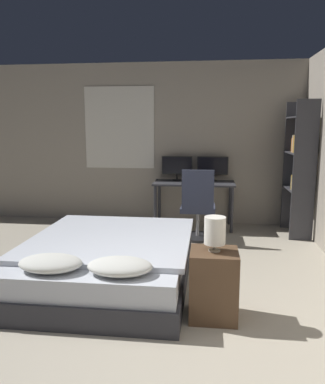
{
  "coord_description": "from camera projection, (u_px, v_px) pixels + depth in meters",
  "views": [
    {
      "loc": [
        0.47,
        -2.35,
        1.63
      ],
      "look_at": [
        -0.14,
        2.7,
        0.75
      ],
      "focal_mm": 35.0,
      "sensor_mm": 36.0,
      "label": 1
    }
  ],
  "objects": [
    {
      "name": "office_chair",
      "position": [
        198.0,
        211.0,
        5.44
      ],
      "size": [
        0.52,
        0.52,
        1.05
      ],
      "color": "black",
      "rests_on": "ground_plane"
    },
    {
      "name": "bedside_lamp",
      "position": [
        215.0,
        231.0,
        3.13
      ],
      "size": [
        0.18,
        0.18,
        0.3
      ],
      "color": "gray",
      "rests_on": "nightstand"
    },
    {
      "name": "keyboard",
      "position": [
        194.0,
        183.0,
        5.87
      ],
      "size": [
        0.38,
        0.13,
        0.02
      ],
      "color": "black",
      "rests_on": "desk"
    },
    {
      "name": "nightstand",
      "position": [
        214.0,
        284.0,
        3.22
      ],
      "size": [
        0.41,
        0.38,
        0.6
      ],
      "color": "brown",
      "rests_on": "ground_plane"
    },
    {
      "name": "desk",
      "position": [
        194.0,
        188.0,
        6.09
      ],
      "size": [
        1.31,
        0.61,
        0.75
      ],
      "color": "#38383D",
      "rests_on": "ground_plane"
    },
    {
      "name": "wall_back",
      "position": [
        179.0,
        144.0,
        6.37
      ],
      "size": [
        12.0,
        0.08,
        2.7
      ],
      "color": "#9E9384",
      "rests_on": "ground_plane"
    },
    {
      "name": "bookshelf",
      "position": [
        300.0,
        163.0,
        5.56
      ],
      "size": [
        0.32,
        0.71,
        2.02
      ],
      "color": "#333338",
      "rests_on": "ground_plane"
    },
    {
      "name": "computer_mouse",
      "position": [
        211.0,
        183.0,
        5.84
      ],
      "size": [
        0.07,
        0.05,
        0.04
      ],
      "color": "black",
      "rests_on": "desk"
    },
    {
      "name": "ground_plane",
      "position": [
        136.0,
        362.0,
        2.64
      ],
      "size": [
        20.0,
        20.0,
        0.0
      ],
      "primitive_type": "plane",
      "color": "#B2A893"
    },
    {
      "name": "bed",
      "position": [
        109.0,
        261.0,
        3.95
      ],
      "size": [
        1.68,
        2.07,
        0.56
      ],
      "color": "#2D2D33",
      "rests_on": "ground_plane"
    },
    {
      "name": "monitor_left",
      "position": [
        177.0,
        166.0,
        6.27
      ],
      "size": [
        0.51,
        0.16,
        0.4
      ],
      "color": "black",
      "rests_on": "desk"
    },
    {
      "name": "monitor_right",
      "position": [
        213.0,
        167.0,
        6.2
      ],
      "size": [
        0.51,
        0.16,
        0.4
      ],
      "color": "black",
      "rests_on": "desk"
    }
  ]
}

